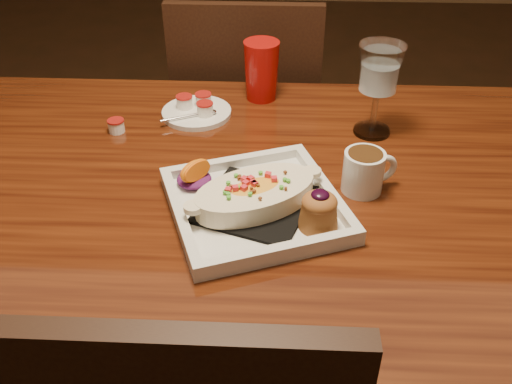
{
  "coord_description": "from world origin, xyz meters",
  "views": [
    {
      "loc": [
        0.09,
        -0.88,
        1.38
      ],
      "look_at": [
        0.06,
        -0.05,
        0.77
      ],
      "focal_mm": 40.0,
      "sensor_mm": 36.0,
      "label": 1
    }
  ],
  "objects_px": {
    "plate": "(260,200)",
    "saucer": "(196,110)",
    "chair_far": "(248,130)",
    "red_tumbler": "(261,71)",
    "table": "(229,224)",
    "coffee_mug": "(365,170)",
    "goblet": "(379,74)"
  },
  "relations": [
    {
      "from": "table",
      "to": "plate",
      "type": "xyz_separation_m",
      "value": [
        0.06,
        -0.08,
        0.12
      ]
    },
    {
      "from": "chair_far",
      "to": "red_tumbler",
      "type": "height_order",
      "value": "chair_far"
    },
    {
      "from": "table",
      "to": "saucer",
      "type": "bearing_deg",
      "value": 109.43
    },
    {
      "from": "coffee_mug",
      "to": "red_tumbler",
      "type": "relative_size",
      "value": 0.75
    },
    {
      "from": "table",
      "to": "red_tumbler",
      "type": "xyz_separation_m",
      "value": [
        0.05,
        0.36,
        0.17
      ]
    },
    {
      "from": "red_tumbler",
      "to": "saucer",
      "type": "bearing_deg",
      "value": -147.06
    },
    {
      "from": "chair_far",
      "to": "red_tumbler",
      "type": "distance_m",
      "value": 0.41
    },
    {
      "from": "saucer",
      "to": "red_tumbler",
      "type": "distance_m",
      "value": 0.18
    },
    {
      "from": "plate",
      "to": "red_tumbler",
      "type": "bearing_deg",
      "value": 71.4
    },
    {
      "from": "chair_far",
      "to": "red_tumbler",
      "type": "relative_size",
      "value": 6.66
    },
    {
      "from": "coffee_mug",
      "to": "red_tumbler",
      "type": "distance_m",
      "value": 0.42
    },
    {
      "from": "goblet",
      "to": "saucer",
      "type": "bearing_deg",
      "value": 171.05
    },
    {
      "from": "coffee_mug",
      "to": "goblet",
      "type": "bearing_deg",
      "value": 58.77
    },
    {
      "from": "goblet",
      "to": "red_tumbler",
      "type": "distance_m",
      "value": 0.3
    },
    {
      "from": "coffee_mug",
      "to": "table",
      "type": "bearing_deg",
      "value": 158.73
    },
    {
      "from": "red_tumbler",
      "to": "plate",
      "type": "bearing_deg",
      "value": -88.1
    },
    {
      "from": "plate",
      "to": "coffee_mug",
      "type": "height_order",
      "value": "plate"
    },
    {
      "from": "coffee_mug",
      "to": "saucer",
      "type": "relative_size",
      "value": 0.66
    },
    {
      "from": "chair_far",
      "to": "plate",
      "type": "height_order",
      "value": "chair_far"
    },
    {
      "from": "chair_far",
      "to": "saucer",
      "type": "relative_size",
      "value": 5.89
    },
    {
      "from": "table",
      "to": "saucer",
      "type": "height_order",
      "value": "saucer"
    },
    {
      "from": "coffee_mug",
      "to": "saucer",
      "type": "xyz_separation_m",
      "value": [
        -0.35,
        0.28,
        -0.03
      ]
    },
    {
      "from": "table",
      "to": "goblet",
      "type": "relative_size",
      "value": 7.56
    },
    {
      "from": "plate",
      "to": "saucer",
      "type": "relative_size",
      "value": 2.34
    },
    {
      "from": "red_tumbler",
      "to": "goblet",
      "type": "bearing_deg",
      "value": -32.24
    },
    {
      "from": "chair_far",
      "to": "red_tumbler",
      "type": "bearing_deg",
      "value": 100.51
    },
    {
      "from": "chair_far",
      "to": "saucer",
      "type": "bearing_deg",
      "value": 75.11
    },
    {
      "from": "saucer",
      "to": "table",
      "type": "bearing_deg",
      "value": -70.57
    },
    {
      "from": "plate",
      "to": "red_tumbler",
      "type": "relative_size",
      "value": 2.65
    },
    {
      "from": "coffee_mug",
      "to": "goblet",
      "type": "xyz_separation_m",
      "value": [
        0.04,
        0.21,
        0.09
      ]
    },
    {
      "from": "table",
      "to": "red_tumbler",
      "type": "relative_size",
      "value": 10.74
    },
    {
      "from": "red_tumbler",
      "to": "table",
      "type": "bearing_deg",
      "value": -97.69
    }
  ]
}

